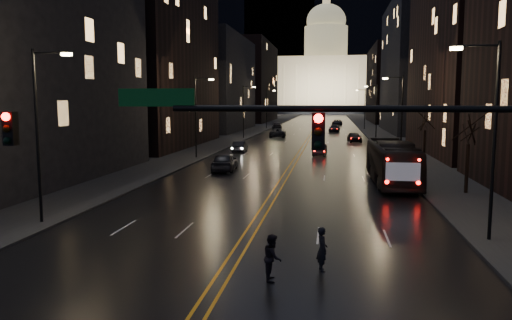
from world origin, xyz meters
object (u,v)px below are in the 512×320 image
at_px(pedestrian_b, 273,257).
at_px(traffic_signal, 411,151).
at_px(oncoming_car_b, 240,147).
at_px(pedestrian_a, 322,249).
at_px(oncoming_car_a, 225,162).
at_px(receding_car_a, 320,150).
at_px(bus, 392,163).

bearing_deg(pedestrian_b, traffic_signal, -138.03).
height_order(oncoming_car_b, pedestrian_a, pedestrian_a).
xyz_separation_m(oncoming_car_a, receding_car_a, (8.31, 14.26, -0.19)).
distance_m(oncoming_car_a, pedestrian_b, 28.18).
bearing_deg(receding_car_a, bus, -69.14).
xyz_separation_m(bus, pedestrian_a, (-4.92, -20.89, -0.82)).
distance_m(oncoming_car_b, receding_car_a, 10.21).
relative_size(receding_car_a, pedestrian_a, 2.39).
height_order(traffic_signal, oncoming_car_a, traffic_signal).
distance_m(traffic_signal, receding_car_a, 45.51).
relative_size(traffic_signal, oncoming_car_b, 4.02).
bearing_deg(bus, oncoming_car_b, 125.21).
distance_m(traffic_signal, pedestrian_a, 6.97).
relative_size(oncoming_car_a, pedestrian_a, 2.96).
distance_m(traffic_signal, pedestrian_b, 7.00).
xyz_separation_m(bus, pedestrian_b, (-6.66, -22.12, -0.83)).
relative_size(traffic_signal, pedestrian_b, 10.25).
distance_m(traffic_signal, oncoming_car_b, 49.53).
xyz_separation_m(oncoming_car_a, oncoming_car_b, (-1.63, 16.60, -0.15)).
bearing_deg(oncoming_car_b, pedestrian_a, 102.23).
distance_m(bus, pedestrian_b, 23.11).
distance_m(bus, receding_car_a, 20.21).
relative_size(bus, pedestrian_b, 7.11).
xyz_separation_m(traffic_signal, oncoming_car_a, (-11.71, 30.91, -4.25)).
distance_m(oncoming_car_a, pedestrian_a, 27.55).
relative_size(bus, oncoming_car_b, 2.79).
distance_m(oncoming_car_a, oncoming_car_b, 16.68).
distance_m(bus, oncoming_car_b, 26.86).
xyz_separation_m(traffic_signal, bus, (2.59, 25.89, -3.43)).
bearing_deg(pedestrian_b, receding_car_a, -6.08).
bearing_deg(traffic_signal, oncoming_car_b, 105.69).
relative_size(bus, pedestrian_a, 7.05).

